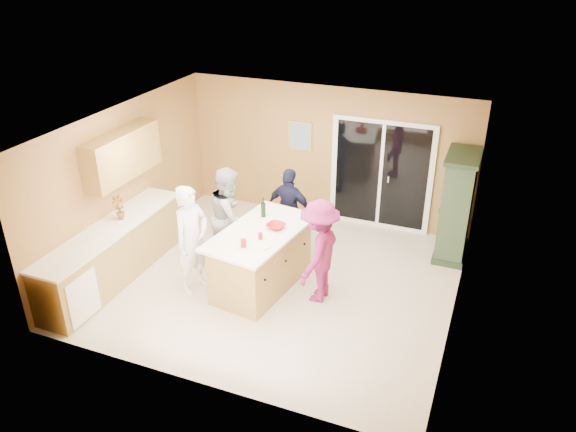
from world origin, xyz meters
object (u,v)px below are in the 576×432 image
at_px(kitchen_island, 261,261).
at_px(green_hutch, 457,207).
at_px(woman_magenta, 319,251).
at_px(woman_white, 192,240).
at_px(woman_navy, 290,210).
at_px(woman_grey, 230,216).

height_order(kitchen_island, green_hutch, green_hutch).
bearing_deg(woman_magenta, green_hutch, 144.32).
height_order(woman_white, woman_magenta, woman_white).
distance_m(kitchen_island, woman_white, 1.12).
bearing_deg(woman_white, green_hutch, -39.58).
height_order(kitchen_island, woman_navy, woman_navy).
bearing_deg(woman_white, woman_navy, -13.23).
bearing_deg(woman_white, kitchen_island, -50.05).
bearing_deg(kitchen_island, green_hutch, 46.86).
distance_m(green_hutch, woman_white, 4.43).
xyz_separation_m(woman_white, woman_magenta, (1.87, 0.48, -0.06)).
bearing_deg(woman_navy, kitchen_island, 99.43).
relative_size(kitchen_island, green_hutch, 1.09).
xyz_separation_m(kitchen_island, woman_grey, (-0.79, 0.51, 0.39)).
xyz_separation_m(green_hutch, woman_magenta, (-1.73, -2.10, -0.09)).
relative_size(green_hutch, woman_magenta, 1.14).
height_order(green_hutch, woman_grey, green_hutch).
distance_m(woman_navy, woman_magenta, 1.57).
height_order(green_hutch, woman_magenta, green_hutch).
bearing_deg(woman_magenta, woman_grey, -101.57).
distance_m(kitchen_island, woman_magenta, 0.99).
distance_m(woman_white, woman_magenta, 1.94).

